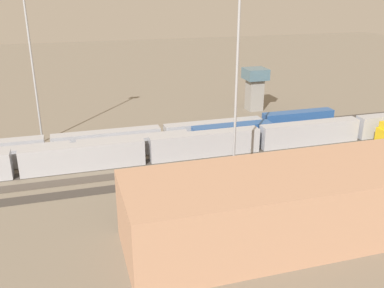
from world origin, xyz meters
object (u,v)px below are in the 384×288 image
train_on_track_3 (205,144)px  control_tower (255,86)px  light_mast_0 (30,50)px  train_on_track_1 (156,135)px  light_mast_1 (237,68)px  train_on_track_2 (127,145)px  maintenance_shed (292,204)px

train_on_track_3 → control_tower: 37.90m
train_on_track_3 → light_mast_0: (32.50, -18.31, 17.87)m
train_on_track_1 → light_mast_1: 30.88m
train_on_track_2 → control_tower: (-39.38, -23.99, 4.82)m
train_on_track_3 → control_tower: bearing=-129.6°
train_on_track_2 → train_on_track_3: train_on_track_3 is taller
train_on_track_2 → maintenance_shed: bearing=115.7°
train_on_track_2 → light_mast_0: (17.14, -13.31, 18.37)m
light_mast_1 → maintenance_shed: (-1.21, 18.43, -15.52)m
light_mast_0 → control_tower: bearing=-169.3°
light_mast_1 → train_on_track_2: bearing=-47.9°
train_on_track_2 → light_mast_1: bearing=132.1°
light_mast_0 → control_tower: light_mast_0 is taller
train_on_track_1 → train_on_track_2: (7.16, 5.00, 0.02)m
light_mast_0 → light_mast_1: (-33.48, 31.38, -0.05)m
light_mast_0 → control_tower: size_ratio=2.81×
train_on_track_1 → train_on_track_3: train_on_track_3 is taller
train_on_track_1 → maintenance_shed: maintenance_shed is taller
light_mast_0 → light_mast_1: bearing=136.9°
maintenance_shed → light_mast_1: bearing=-86.2°
light_mast_1 → control_tower: bearing=-118.7°
maintenance_shed → train_on_track_1: bearing=-75.9°
maintenance_shed → control_tower: 64.34m
train_on_track_3 → light_mast_1: light_mast_1 is taller
train_on_track_3 → light_mast_1: size_ratio=3.63×
light_mast_1 → control_tower: size_ratio=2.81×
train_on_track_2 → train_on_track_3: (-15.36, 5.00, 0.51)m
light_mast_0 → train_on_track_3: bearing=150.6°
train_on_track_2 → control_tower: bearing=-148.6°
train_on_track_2 → light_mast_1: light_mast_1 is taller
train_on_track_2 → train_on_track_1: bearing=-145.1°
train_on_track_2 → control_tower: size_ratio=5.65×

